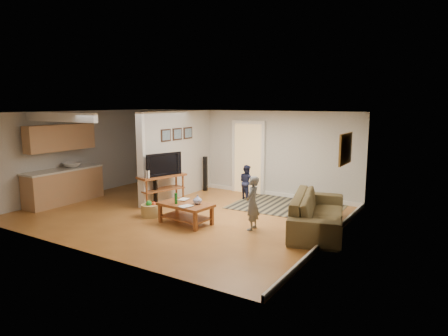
{
  "coord_description": "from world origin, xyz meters",
  "views": [
    {
      "loc": [
        5.96,
        -7.64,
        2.74
      ],
      "look_at": [
        0.74,
        0.83,
        1.1
      ],
      "focal_mm": 32.0,
      "sensor_mm": 36.0,
      "label": 1
    }
  ],
  "objects": [
    {
      "name": "ground",
      "position": [
        0.0,
        0.0,
        0.0
      ],
      "size": [
        7.5,
        7.5,
        0.0
      ],
      "primitive_type": "plane",
      "color": "brown",
      "rests_on": "ground"
    },
    {
      "name": "room_shell",
      "position": [
        -1.07,
        0.43,
        1.46
      ],
      "size": [
        7.54,
        6.02,
        2.52
      ],
      "color": "#ACAAA5",
      "rests_on": "ground"
    },
    {
      "name": "area_rug",
      "position": [
        1.97,
        2.04,
        0.01
      ],
      "size": [
        2.91,
        2.18,
        0.01
      ],
      "primitive_type": "cube",
      "rotation": [
        0.0,
        0.0,
        0.04
      ],
      "color": "black",
      "rests_on": "ground"
    },
    {
      "name": "sofa",
      "position": [
        3.3,
        0.56,
        0.0
      ],
      "size": [
        1.69,
        2.82,
        0.77
      ],
      "primitive_type": "imported",
      "rotation": [
        0.0,
        0.0,
        1.83
      ],
      "color": "#4D3D26",
      "rests_on": "ground"
    },
    {
      "name": "coffee_table",
      "position": [
        0.62,
        -0.6,
        0.37
      ],
      "size": [
        1.27,
        0.82,
        0.72
      ],
      "rotation": [
        0.0,
        0.0,
        -0.09
      ],
      "color": "brown",
      "rests_on": "ground"
    },
    {
      "name": "tv_console",
      "position": [
        -0.94,
        0.39,
        0.75
      ],
      "size": [
        0.86,
        1.39,
        1.13
      ],
      "rotation": [
        0.0,
        0.0,
        -0.3
      ],
      "color": "brown",
      "rests_on": "ground"
    },
    {
      "name": "speaker_left",
      "position": [
        -1.0,
        0.19,
        0.46
      ],
      "size": [
        0.12,
        0.12,
        0.93
      ],
      "primitive_type": "cube",
      "rotation": [
        0.0,
        0.0,
        0.41
      ],
      "color": "black",
      "rests_on": "ground"
    },
    {
      "name": "speaker_right",
      "position": [
        -0.97,
        2.48,
        0.54
      ],
      "size": [
        0.12,
        0.12,
        1.08
      ],
      "primitive_type": "cube",
      "rotation": [
        0.0,
        0.0,
        0.13
      ],
      "color": "black",
      "rests_on": "ground"
    },
    {
      "name": "toy_basket",
      "position": [
        -0.47,
        -0.6,
        0.17
      ],
      "size": [
        0.46,
        0.46,
        0.41
      ],
      "color": "olive",
      "rests_on": "ground"
    },
    {
      "name": "child",
      "position": [
        2.09,
        -0.19,
        0.0
      ],
      "size": [
        0.34,
        0.46,
        1.18
      ],
      "primitive_type": "imported",
      "rotation": [
        0.0,
        0.0,
        -1.44
      ],
      "color": "slate",
      "rests_on": "ground"
    },
    {
      "name": "toddler",
      "position": [
        0.66,
        2.19,
        0.0
      ],
      "size": [
        0.6,
        0.55,
        0.99
      ],
      "primitive_type": "imported",
      "rotation": [
        0.0,
        0.0,
        2.67
      ],
      "color": "#1E223F",
      "rests_on": "ground"
    }
  ]
}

